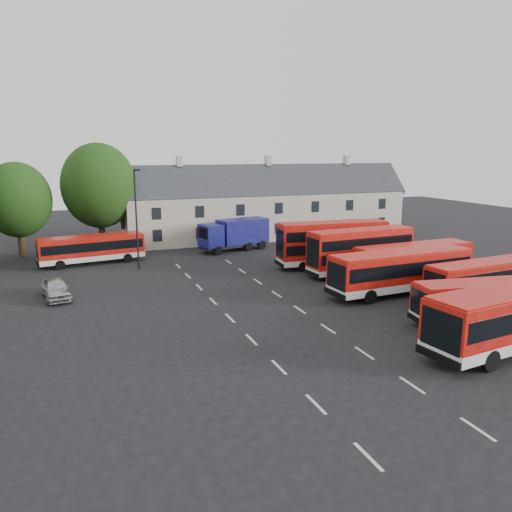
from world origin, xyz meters
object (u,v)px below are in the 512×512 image
(box_truck, at_px, (235,233))
(bus_dd_south, at_px, (361,249))
(silver_car, at_px, (56,289))
(lamppost, at_px, (137,217))

(box_truck, bearing_deg, bus_dd_south, -78.15)
(bus_dd_south, bearing_deg, silver_car, 172.11)
(box_truck, distance_m, silver_car, 21.95)
(bus_dd_south, relative_size, silver_car, 2.26)
(bus_dd_south, relative_size, lamppost, 1.09)
(box_truck, height_order, silver_car, box_truck)
(box_truck, distance_m, lamppost, 12.55)
(bus_dd_south, height_order, box_truck, bus_dd_south)
(bus_dd_south, height_order, lamppost, lamppost)
(box_truck, height_order, lamppost, lamppost)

